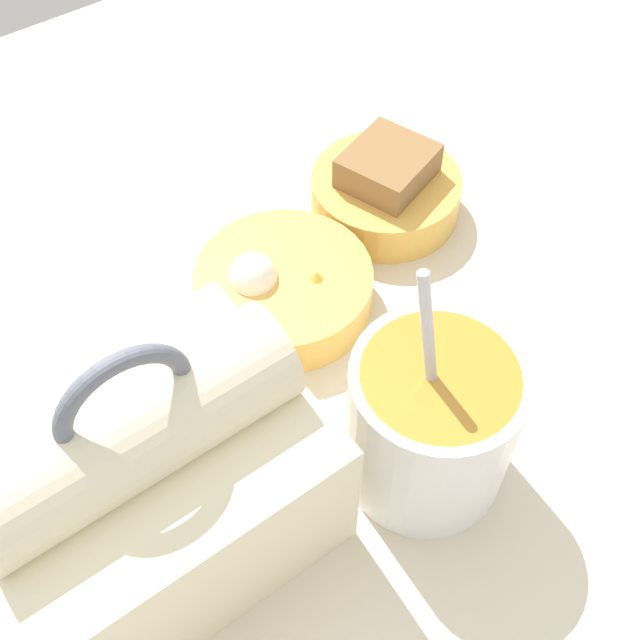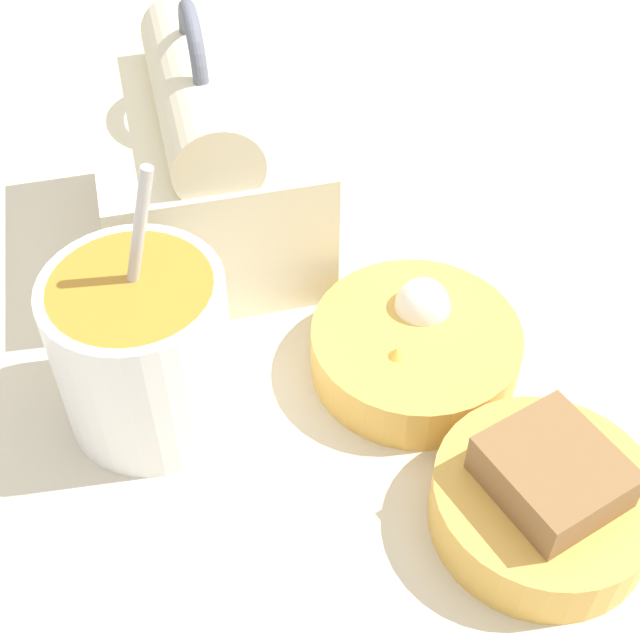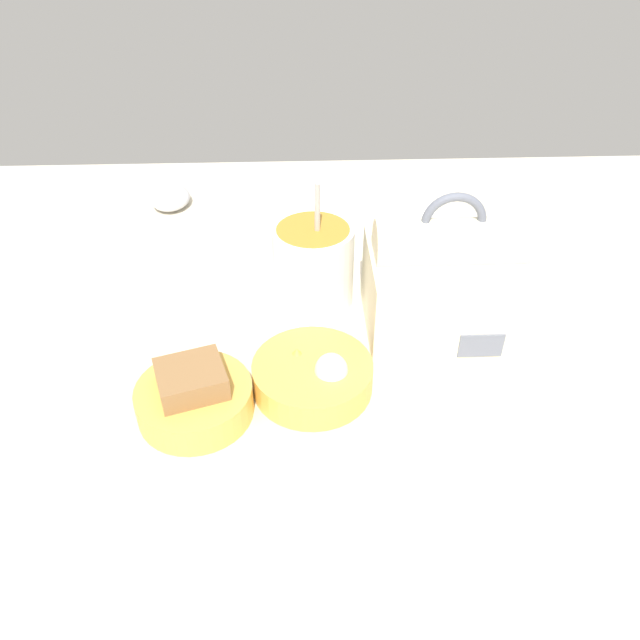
{
  "view_description": "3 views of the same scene",
  "coord_description": "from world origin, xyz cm",
  "px_view_note": "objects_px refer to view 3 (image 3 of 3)",
  "views": [
    {
      "loc": [
        20.11,
        26.02,
        50.86
      ],
      "look_at": [
        -0.08,
        -1.23,
        7.0
      ],
      "focal_mm": 45.0,
      "sensor_mm": 36.0,
      "label": 1
    },
    {
      "loc": [
        -37.2,
        7.84,
        47.22
      ],
      "look_at": [
        -0.08,
        -1.23,
        7.0
      ],
      "focal_mm": 50.0,
      "sensor_mm": 36.0,
      "label": 2
    },
    {
      "loc": [
        -2.35,
        -58.7,
        52.16
      ],
      "look_at": [
        -0.08,
        -1.23,
        7.0
      ],
      "focal_mm": 35.0,
      "sensor_mm": 36.0,
      "label": 3
    }
  ],
  "objects_px": {
    "keyboard": "(316,204)",
    "computer_mouse": "(171,198)",
    "lunch_bag": "(445,283)",
    "bento_bowl_snacks": "(313,375)",
    "soup_cup": "(313,264)",
    "bento_bowl_sandwich": "(194,397)"
  },
  "relations": [
    {
      "from": "keyboard",
      "to": "computer_mouse",
      "type": "xyz_separation_m",
      "value": [
        -0.25,
        0.02,
        0.0
      ]
    },
    {
      "from": "lunch_bag",
      "to": "bento_bowl_snacks",
      "type": "distance_m",
      "value": 0.2
    },
    {
      "from": "keyboard",
      "to": "bento_bowl_snacks",
      "type": "height_order",
      "value": "bento_bowl_snacks"
    },
    {
      "from": "lunch_bag",
      "to": "soup_cup",
      "type": "xyz_separation_m",
      "value": [
        -0.16,
        0.06,
        -0.01
      ]
    },
    {
      "from": "bento_bowl_snacks",
      "to": "computer_mouse",
      "type": "relative_size",
      "value": 1.68
    },
    {
      "from": "lunch_bag",
      "to": "bento_bowl_snacks",
      "type": "height_order",
      "value": "lunch_bag"
    },
    {
      "from": "bento_bowl_sandwich",
      "to": "soup_cup",
      "type": "bearing_deg",
      "value": 56.62
    },
    {
      "from": "lunch_bag",
      "to": "computer_mouse",
      "type": "bearing_deg",
      "value": 138.93
    },
    {
      "from": "keyboard",
      "to": "bento_bowl_sandwich",
      "type": "height_order",
      "value": "bento_bowl_sandwich"
    },
    {
      "from": "keyboard",
      "to": "bento_bowl_sandwich",
      "type": "distance_m",
      "value": 0.48
    },
    {
      "from": "lunch_bag",
      "to": "bento_bowl_sandwich",
      "type": "relative_size",
      "value": 1.49
    },
    {
      "from": "soup_cup",
      "to": "computer_mouse",
      "type": "distance_m",
      "value": 0.37
    },
    {
      "from": "computer_mouse",
      "to": "bento_bowl_snacks",
      "type": "bearing_deg",
      "value": -63.19
    },
    {
      "from": "bento_bowl_sandwich",
      "to": "bento_bowl_snacks",
      "type": "bearing_deg",
      "value": 14.74
    },
    {
      "from": "keyboard",
      "to": "computer_mouse",
      "type": "bearing_deg",
      "value": 174.77
    },
    {
      "from": "lunch_bag",
      "to": "bento_bowl_sandwich",
      "type": "bearing_deg",
      "value": -154.33
    },
    {
      "from": "bento_bowl_snacks",
      "to": "computer_mouse",
      "type": "bearing_deg",
      "value": 116.81
    },
    {
      "from": "lunch_bag",
      "to": "computer_mouse",
      "type": "relative_size",
      "value": 2.32
    },
    {
      "from": "computer_mouse",
      "to": "lunch_bag",
      "type": "bearing_deg",
      "value": -41.07
    },
    {
      "from": "soup_cup",
      "to": "bento_bowl_snacks",
      "type": "height_order",
      "value": "soup_cup"
    },
    {
      "from": "bento_bowl_sandwich",
      "to": "computer_mouse",
      "type": "bearing_deg",
      "value": 101.51
    },
    {
      "from": "soup_cup",
      "to": "bento_bowl_snacks",
      "type": "xyz_separation_m",
      "value": [
        -0.01,
        -0.17,
        -0.04
      ]
    }
  ]
}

